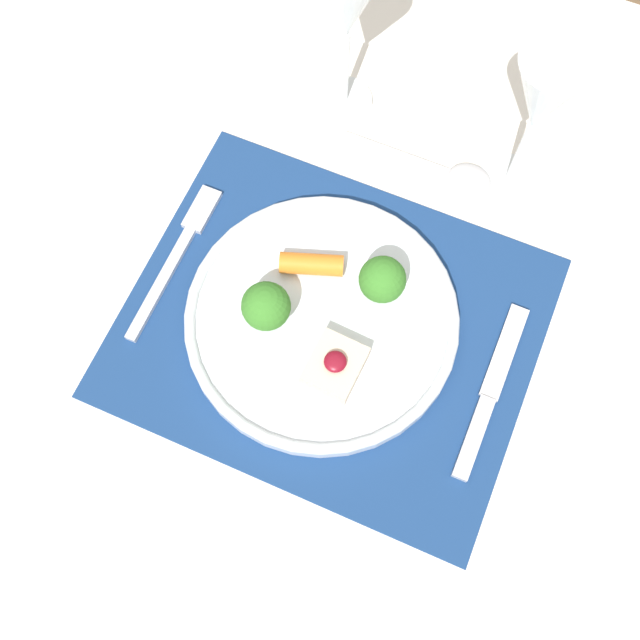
{
  "coord_description": "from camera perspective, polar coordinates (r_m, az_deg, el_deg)",
  "views": [
    {
      "loc": [
        0.1,
        -0.26,
        1.52
      ],
      "look_at": [
        -0.01,
        -0.0,
        0.8
      ],
      "focal_mm": 42.0,
      "sensor_mm": 36.0,
      "label": 1
    }
  ],
  "objects": [
    {
      "name": "wine_glass_near",
      "position": [
        0.78,
        16.57,
        15.66
      ],
      "size": [
        0.08,
        0.08,
        0.2
      ],
      "color": "white",
      "rests_on": "dining_table"
    },
    {
      "name": "knife",
      "position": [
        0.78,
        12.59,
        -6.07
      ],
      "size": [
        0.02,
        0.2,
        0.01
      ],
      "rotation": [
        0.0,
        0.0,
        -0.04
      ],
      "color": "silver",
      "rests_on": "placemat"
    },
    {
      "name": "dinner_plate",
      "position": [
        0.78,
        0.03,
        -0.04
      ],
      "size": [
        0.29,
        0.29,
        0.08
      ],
      "color": "silver",
      "rests_on": "placemat"
    },
    {
      "name": "placemat",
      "position": [
        0.79,
        0.78,
        -0.52
      ],
      "size": [
        0.43,
        0.35,
        0.0
      ],
      "primitive_type": "cube",
      "color": "navy",
      "rests_on": "dining_table"
    },
    {
      "name": "fork",
      "position": [
        0.84,
        -10.66,
        5.25
      ],
      "size": [
        0.02,
        0.2,
        0.01
      ],
      "rotation": [
        0.0,
        0.0,
        -0.02
      ],
      "color": "silver",
      "rests_on": "placemat"
    },
    {
      "name": "spoon",
      "position": [
        0.88,
        10.0,
        10.94
      ],
      "size": [
        0.18,
        0.04,
        0.01
      ],
      "rotation": [
        0.0,
        0.0,
        0.05
      ],
      "color": "silver",
      "rests_on": "dining_table"
    },
    {
      "name": "wine_glass_far",
      "position": [
        0.82,
        2.17,
        22.75
      ],
      "size": [
        0.08,
        0.08,
        0.21
      ],
      "color": "white",
      "rests_on": "dining_table"
    },
    {
      "name": "ground_plane",
      "position": [
        1.55,
        0.41,
        -10.64
      ],
      "size": [
        8.0,
        8.0,
        0.0
      ],
      "primitive_type": "plane",
      "color": "brown"
    },
    {
      "name": "dining_table",
      "position": [
        0.87,
        0.71,
        -2.49
      ],
      "size": [
        1.47,
        1.12,
        0.78
      ],
      "color": "white",
      "rests_on": "ground_plane"
    }
  ]
}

